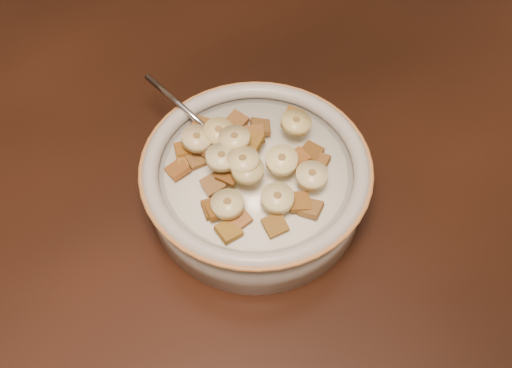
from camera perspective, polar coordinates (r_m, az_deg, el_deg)
table at (r=0.67m, az=-18.15°, el=-2.47°), size 1.42×0.93×0.04m
cereal_bowl at (r=0.60m, az=0.00°, el=-0.18°), size 0.22×0.22×0.05m
milk at (r=0.57m, az=0.00°, el=1.35°), size 0.18×0.18×0.00m
spoon at (r=0.59m, az=-2.56°, el=3.51°), size 0.05×0.06×0.01m
cereal_square_0 at (r=0.57m, az=-7.86°, el=1.44°), size 0.02×0.02×0.01m
cereal_square_1 at (r=0.60m, az=0.44°, el=5.76°), size 0.03×0.03×0.01m
cereal_square_2 at (r=0.54m, az=5.48°, el=-2.43°), size 0.03×0.03×0.01m
cereal_square_3 at (r=0.53m, az=-2.74°, el=-4.68°), size 0.02×0.02×0.01m
cereal_square_4 at (r=0.54m, az=-3.91°, el=-2.61°), size 0.02×0.03×0.01m
cereal_square_5 at (r=0.60m, az=-5.51°, el=5.80°), size 0.03×0.03×0.01m
cereal_square_6 at (r=0.56m, az=-2.55°, el=2.05°), size 0.03×0.03×0.01m
cereal_square_7 at (r=0.58m, az=-6.98°, el=2.57°), size 0.03×0.03×0.01m
cereal_square_8 at (r=0.58m, az=-7.08°, el=3.49°), size 0.03×0.03×0.01m
cereal_square_9 at (r=0.54m, az=4.34°, el=-1.79°), size 0.03×0.03×0.01m
cereal_square_10 at (r=0.58m, az=-6.00°, el=2.53°), size 0.02×0.02×0.01m
cereal_square_11 at (r=0.53m, az=1.92°, el=-4.10°), size 0.02×0.02×0.01m
cereal_square_12 at (r=0.58m, az=-0.14°, el=4.99°), size 0.03×0.03×0.01m
cereal_square_13 at (r=0.58m, az=-5.00°, el=3.70°), size 0.02×0.02×0.01m
cereal_square_14 at (r=0.53m, az=-1.80°, el=-3.43°), size 0.02×0.02×0.01m
cereal_square_15 at (r=0.54m, az=-4.26°, el=-2.42°), size 0.03×0.03×0.01m
cereal_square_16 at (r=0.55m, az=-2.75°, el=1.02°), size 0.03×0.03×0.01m
cereal_square_17 at (r=0.60m, az=-2.30°, el=5.57°), size 0.03×0.03×0.01m
cereal_square_18 at (r=0.56m, az=-1.27°, el=2.88°), size 0.03×0.03×0.01m
cereal_square_19 at (r=0.57m, az=6.20°, el=2.25°), size 0.03×0.03×0.01m
cereal_square_20 at (r=0.58m, az=5.54°, el=3.22°), size 0.03×0.03×0.01m
cereal_square_21 at (r=0.61m, az=3.81°, el=6.78°), size 0.03×0.03×0.01m
cereal_square_22 at (r=0.60m, az=-1.97°, el=6.31°), size 0.02×0.02×0.01m
cereal_square_23 at (r=0.58m, az=-3.50°, el=4.34°), size 0.03×0.03×0.01m
cereal_square_24 at (r=0.57m, az=4.16°, el=2.55°), size 0.02×0.02×0.01m
cereal_square_25 at (r=0.57m, az=-0.43°, el=4.30°), size 0.03×0.03×0.01m
cereal_square_26 at (r=0.55m, az=-4.32°, el=-0.02°), size 0.02×0.02×0.01m
banana_slice_0 at (r=0.53m, az=-2.87°, el=-2.01°), size 0.04×0.04×0.01m
banana_slice_1 at (r=0.54m, az=-1.32°, el=2.35°), size 0.04×0.04×0.01m
banana_slice_2 at (r=0.58m, az=4.03°, el=6.14°), size 0.04×0.04×0.02m
banana_slice_3 at (r=0.54m, az=-0.83°, el=1.40°), size 0.04×0.04×0.01m
banana_slice_4 at (r=0.56m, az=-2.17°, el=4.56°), size 0.03×0.03×0.01m
banana_slice_5 at (r=0.54m, az=-3.44°, el=2.67°), size 0.03×0.03×0.01m
banana_slice_6 at (r=0.53m, az=2.15°, el=-1.42°), size 0.04×0.04×0.01m
banana_slice_7 at (r=0.55m, az=5.62°, el=0.85°), size 0.04×0.04×0.01m
banana_slice_8 at (r=0.57m, az=-5.91°, el=4.54°), size 0.04×0.04×0.02m
banana_slice_9 at (r=0.55m, az=2.59°, el=2.40°), size 0.04×0.04×0.01m
banana_slice_10 at (r=0.57m, az=-3.74°, el=5.20°), size 0.04×0.04×0.02m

